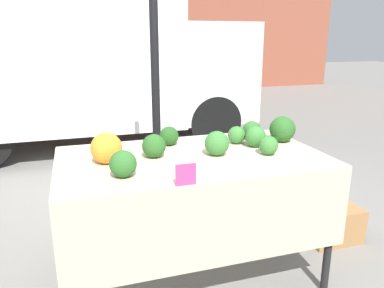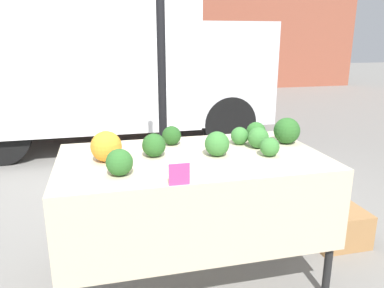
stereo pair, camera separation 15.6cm
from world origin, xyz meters
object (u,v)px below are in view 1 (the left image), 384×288
parked_truck (85,59)px  orange_cauliflower (106,148)px  produce_crate (330,222)px  price_sign (186,175)px

parked_truck → orange_cauliflower: (-0.05, -3.91, -0.33)m
orange_cauliflower → produce_crate: (1.81, 0.13, -0.85)m
orange_cauliflower → price_sign: bearing=-53.9°
parked_truck → produce_crate: (1.77, -3.78, -1.18)m
parked_truck → orange_cauliflower: size_ratio=24.45×
parked_truck → produce_crate: 4.34m
price_sign → produce_crate: price_sign is taller
orange_cauliflower → produce_crate: bearing=4.0°
orange_cauliflower → price_sign: orange_cauliflower is taller
parked_truck → price_sign: parked_truck is taller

